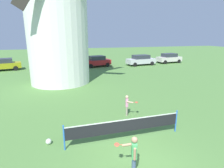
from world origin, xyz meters
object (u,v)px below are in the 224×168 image
Objects in this scene: player_far at (127,104)px; stray_ball at (49,142)px; windmill at (55,1)px; parked_car_silver at (141,60)px; parked_car_black at (55,63)px; parked_car_mustard at (2,64)px; parked_car_red at (97,61)px; player_near at (133,153)px; tennis_net at (125,126)px; parked_car_cream at (169,58)px.

stray_ball is (-4.28, -1.80, -0.57)m from player_far.
parked_car_silver is (12.03, 7.41, -6.60)m from windmill.
parked_car_black is (-4.03, 17.44, 0.12)m from player_far.
windmill is 13.15m from stray_ball.
parked_car_mustard is 1.14× the size of parked_car_red.
parked_car_black reaches higher than player_near.
stray_ball is 19.25m from parked_car_black.
tennis_net is 4.34× the size of player_far.
parked_car_cream reaches higher than tennis_net.
player_far is 0.29× the size of parked_car_cream.
player_far is 5.01× the size of stray_ball.
windmill is 12.93m from parked_car_mustard.
parked_car_silver is (6.71, -0.63, 0.00)m from parked_car_red.
player_far is 0.29× the size of parked_car_red.
tennis_net is at bearing -116.98° from parked_car_silver.
parked_car_silver is at bearing 31.64° from windmill.
stray_ball is at bearing -133.78° from parked_car_cream.
player_far is (1.49, 4.40, -0.08)m from player_near.
parked_car_cream is at bearing 50.94° from player_far.
player_near is at bearing -102.75° from tennis_net.
parked_car_cream is at bearing -0.13° from parked_car_black.
parked_car_black is 0.91× the size of parked_car_silver.
parked_car_mustard and parked_car_cream have the same top height.
parked_car_red is (3.38, 21.56, 0.04)m from player_near.
player_far is at bearing -59.05° from parked_car_mustard.
stray_ball is (-2.79, 2.60, -0.65)m from player_near.
windmill is 13.56m from tennis_net.
parked_car_mustard is 24.69m from parked_car_cream.
parked_car_mustard is at bearing 107.95° from stray_ball.
windmill is 3.28× the size of parked_car_silver.
stray_ball is 26.60m from parked_car_cream.
stray_ball is at bearing -125.11° from parked_car_silver.
parked_car_cream reaches higher than player_far.
parked_car_mustard is (-7.15, 8.52, -6.60)m from windmill.
parked_car_red is 6.74m from parked_car_silver.
player_far is 22.41m from parked_car_cream.
windmill is at bearing 110.59° from player_far.
windmill is at bearing -154.71° from parked_car_cream.
windmill is at bearing 85.52° from stray_ball.
parked_car_red is at bearing -178.86° from parked_car_cream.
stray_ball is (-3.24, 0.62, -0.56)m from tennis_net.
parked_car_cream is (15.61, 21.80, 0.04)m from player_near.
parked_car_mustard is 1.12× the size of parked_car_cream.
windmill reaches higher than tennis_net.
player_near is 1.12× the size of player_far.
tennis_net reaches higher than stray_ball.
windmill is at bearing -85.83° from parked_car_black.
parked_car_mustard is 6.54m from parked_car_black.
tennis_net is 1.25× the size of parked_car_cream.
parked_car_red is at bearing 56.55° from windmill.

